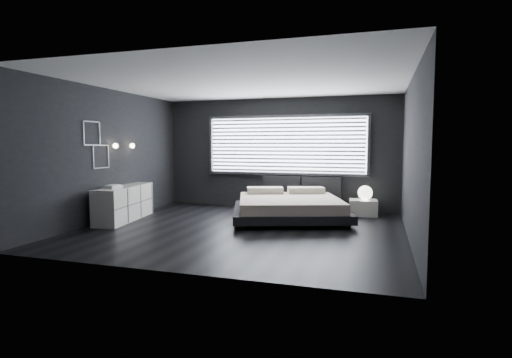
% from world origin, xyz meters
% --- Properties ---
extents(room, '(6.04, 6.00, 2.80)m').
position_xyz_m(room, '(0.00, 0.00, 1.40)').
color(room, black).
rests_on(room, ground).
extents(window, '(4.14, 0.09, 1.52)m').
position_xyz_m(window, '(0.20, 2.70, 1.61)').
color(window, white).
rests_on(window, ground).
extents(headboard, '(1.96, 0.16, 0.52)m').
position_xyz_m(headboard, '(0.64, 2.64, 0.57)').
color(headboard, black).
rests_on(headboard, ground).
extents(sconce_near, '(0.18, 0.11, 0.11)m').
position_xyz_m(sconce_near, '(-2.88, 0.05, 1.60)').
color(sconce_near, silver).
rests_on(sconce_near, ground).
extents(sconce_far, '(0.18, 0.11, 0.11)m').
position_xyz_m(sconce_far, '(-2.88, 0.65, 1.60)').
color(sconce_far, silver).
rests_on(sconce_far, ground).
extents(wall_art_upper, '(0.01, 0.48, 0.48)m').
position_xyz_m(wall_art_upper, '(-2.98, -0.55, 1.85)').
color(wall_art_upper, '#47474C').
rests_on(wall_art_upper, ground).
extents(wall_art_lower, '(0.01, 0.48, 0.48)m').
position_xyz_m(wall_art_lower, '(-2.98, -0.30, 1.38)').
color(wall_art_lower, '#47474C').
rests_on(wall_art_lower, ground).
extents(bed, '(2.98, 2.91, 0.62)m').
position_xyz_m(bed, '(0.62, 1.27, 0.29)').
color(bed, black).
rests_on(bed, ground).
extents(nightstand, '(0.66, 0.56, 0.36)m').
position_xyz_m(nightstand, '(2.16, 2.22, 0.18)').
color(nightstand, silver).
rests_on(nightstand, ground).
extents(orb_lamp, '(0.33, 0.33, 0.33)m').
position_xyz_m(orb_lamp, '(2.19, 2.21, 0.53)').
color(orb_lamp, white).
rests_on(orb_lamp, nightstand).
extents(dresser, '(0.79, 1.90, 0.74)m').
position_xyz_m(dresser, '(-2.75, 0.12, 0.37)').
color(dresser, silver).
rests_on(dresser, ground).
extents(book_stack, '(0.28, 0.34, 0.06)m').
position_xyz_m(book_stack, '(-2.74, -0.26, 0.77)').
color(book_stack, silver).
rests_on(book_stack, dresser).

